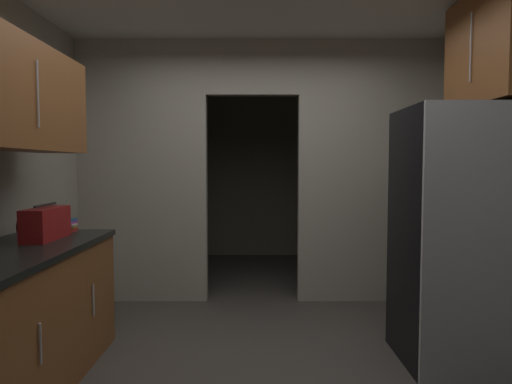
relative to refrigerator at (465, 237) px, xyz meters
The scene contains 9 objects.
ground 1.70m from the refrigerator, behind, with size 20.00×20.00×0.00m, color #47423D.
kitchen_partition 2.10m from the refrigerator, 133.85° to the left, with size 3.70×0.12×2.66m.
adjoining_room_shell 3.51m from the refrigerator, 114.23° to the left, with size 3.70×2.42×2.66m.
refrigerator is the anchor object (origin of this frame).
lower_cabinet_run 3.00m from the refrigerator, behind, with size 0.70×1.73×0.89m.
upper_cabinet_counterside 3.10m from the refrigerator, behind, with size 0.36×1.56×0.66m.
upper_cabinet_fridgeside 1.36m from the refrigerator, 22.54° to the left, with size 0.36×0.94×0.82m.
boombox 2.91m from the refrigerator, behind, with size 0.18×0.43×0.25m.
book_stack 2.92m from the refrigerator, behind, with size 0.14×0.17×0.10m.
Camera 1 is at (-0.03, -2.88, 1.40)m, focal length 31.30 mm.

